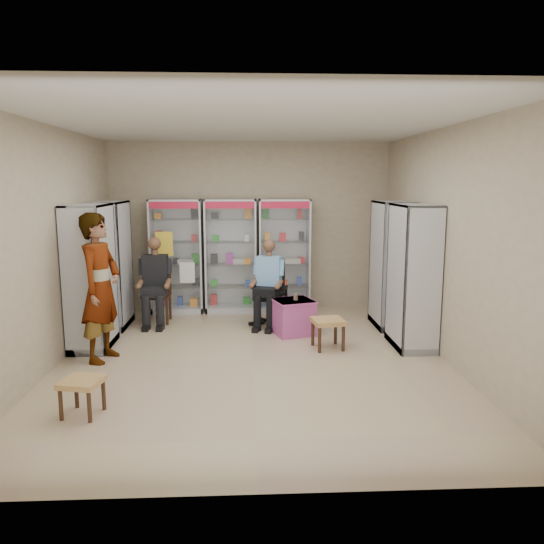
{
  "coord_description": "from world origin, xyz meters",
  "views": [
    {
      "loc": [
        -0.08,
        -6.61,
        2.3
      ],
      "look_at": [
        0.28,
        0.7,
        1.05
      ],
      "focal_mm": 35.0,
      "sensor_mm": 36.0,
      "label": 1
    }
  ],
  "objects_px": {
    "cabinet_right_far": "(391,265)",
    "cabinet_right_near": "(413,277)",
    "cabinet_back_left": "(177,256)",
    "woven_stool_b": "(83,397)",
    "seated_shopkeeper": "(269,286)",
    "cabinet_back_right": "(284,256)",
    "cabinet_left_near": "(91,277)",
    "cabinet_back_mid": "(231,256)",
    "pink_trunk": "(293,317)",
    "cabinet_left_far": "(111,265)",
    "office_chair": "(269,293)",
    "wooden_chair": "(157,294)",
    "standing_man": "(100,288)",
    "woven_stool_a": "(328,334)"
  },
  "relations": [
    {
      "from": "cabinet_right_far",
      "to": "cabinet_right_near",
      "type": "distance_m",
      "value": 1.1
    },
    {
      "from": "cabinet_back_left",
      "to": "woven_stool_b",
      "type": "xyz_separation_m",
      "value": [
        -0.42,
        -4.27,
        -0.81
      ]
    },
    {
      "from": "seated_shopkeeper",
      "to": "woven_stool_b",
      "type": "relative_size",
      "value": 3.53
    },
    {
      "from": "cabinet_back_right",
      "to": "cabinet_left_near",
      "type": "height_order",
      "value": "same"
    },
    {
      "from": "cabinet_back_left",
      "to": "cabinet_back_right",
      "type": "xyz_separation_m",
      "value": [
        1.9,
        0.0,
        0.0
      ]
    },
    {
      "from": "cabinet_back_mid",
      "to": "cabinet_left_near",
      "type": "height_order",
      "value": "same"
    },
    {
      "from": "cabinet_back_left",
      "to": "woven_stool_b",
      "type": "distance_m",
      "value": 4.37
    },
    {
      "from": "seated_shopkeeper",
      "to": "woven_stool_b",
      "type": "bearing_deg",
      "value": -104.46
    },
    {
      "from": "cabinet_back_left",
      "to": "cabinet_back_right",
      "type": "relative_size",
      "value": 1.0
    },
    {
      "from": "cabinet_back_left",
      "to": "pink_trunk",
      "type": "xyz_separation_m",
      "value": [
        1.93,
        -1.52,
        -0.73
      ]
    },
    {
      "from": "cabinet_back_left",
      "to": "cabinet_left_far",
      "type": "bearing_deg",
      "value": -135.0
    },
    {
      "from": "cabinet_right_near",
      "to": "pink_trunk",
      "type": "height_order",
      "value": "cabinet_right_near"
    },
    {
      "from": "cabinet_back_right",
      "to": "seated_shopkeeper",
      "type": "bearing_deg",
      "value": -107.0
    },
    {
      "from": "office_chair",
      "to": "woven_stool_b",
      "type": "xyz_separation_m",
      "value": [
        -2.01,
        -3.32,
        -0.33
      ]
    },
    {
      "from": "cabinet_back_left",
      "to": "cabinet_left_near",
      "type": "bearing_deg",
      "value": -114.61
    },
    {
      "from": "cabinet_left_far",
      "to": "cabinet_back_left",
      "type": "bearing_deg",
      "value": 135.0
    },
    {
      "from": "pink_trunk",
      "to": "woven_stool_b",
      "type": "relative_size",
      "value": 1.48
    },
    {
      "from": "cabinet_back_mid",
      "to": "seated_shopkeeper",
      "type": "height_order",
      "value": "cabinet_back_mid"
    },
    {
      "from": "woven_stool_b",
      "to": "wooden_chair",
      "type": "bearing_deg",
      "value": 87.29
    },
    {
      "from": "cabinet_left_far",
      "to": "woven_stool_b",
      "type": "distance_m",
      "value": 3.48
    },
    {
      "from": "cabinet_back_right",
      "to": "standing_man",
      "type": "relative_size",
      "value": 1.04
    },
    {
      "from": "cabinet_left_far",
      "to": "woven_stool_a",
      "type": "height_order",
      "value": "cabinet_left_far"
    },
    {
      "from": "cabinet_back_left",
      "to": "cabinet_right_near",
      "type": "height_order",
      "value": "same"
    },
    {
      "from": "wooden_chair",
      "to": "woven_stool_a",
      "type": "xyz_separation_m",
      "value": [
        2.6,
        -1.53,
        -0.26
      ]
    },
    {
      "from": "office_chair",
      "to": "standing_man",
      "type": "bearing_deg",
      "value": -126.87
    },
    {
      "from": "cabinet_back_left",
      "to": "woven_stool_b",
      "type": "relative_size",
      "value": 5.37
    },
    {
      "from": "cabinet_back_right",
      "to": "woven_stool_b",
      "type": "xyz_separation_m",
      "value": [
        -2.32,
        -4.27,
        -0.81
      ]
    },
    {
      "from": "cabinet_right_far",
      "to": "cabinet_right_near",
      "type": "bearing_deg",
      "value": -180.0
    },
    {
      "from": "cabinet_left_far",
      "to": "pink_trunk",
      "type": "bearing_deg",
      "value": 78.34
    },
    {
      "from": "cabinet_back_left",
      "to": "woven_stool_b",
      "type": "bearing_deg",
      "value": -95.58
    },
    {
      "from": "cabinet_right_far",
      "to": "office_chair",
      "type": "distance_m",
      "value": 2.0
    },
    {
      "from": "cabinet_back_left",
      "to": "cabinet_back_right",
      "type": "distance_m",
      "value": 1.9
    },
    {
      "from": "office_chair",
      "to": "woven_stool_a",
      "type": "distance_m",
      "value": 1.54
    },
    {
      "from": "cabinet_right_near",
      "to": "pink_trunk",
      "type": "distance_m",
      "value": 1.9
    },
    {
      "from": "wooden_chair",
      "to": "pink_trunk",
      "type": "height_order",
      "value": "wooden_chair"
    },
    {
      "from": "cabinet_back_right",
      "to": "cabinet_right_near",
      "type": "relative_size",
      "value": 1.0
    },
    {
      "from": "cabinet_back_left",
      "to": "seated_shopkeeper",
      "type": "distance_m",
      "value": 1.91
    },
    {
      "from": "office_chair",
      "to": "standing_man",
      "type": "xyz_separation_m",
      "value": [
        -2.24,
        -1.63,
        0.45
      ]
    },
    {
      "from": "pink_trunk",
      "to": "standing_man",
      "type": "relative_size",
      "value": 0.29
    },
    {
      "from": "cabinet_right_near",
      "to": "standing_man",
      "type": "height_order",
      "value": "cabinet_right_near"
    },
    {
      "from": "cabinet_right_near",
      "to": "wooden_chair",
      "type": "height_order",
      "value": "cabinet_right_near"
    },
    {
      "from": "office_chair",
      "to": "cabinet_back_mid",
      "type": "bearing_deg",
      "value": 141.05
    },
    {
      "from": "office_chair",
      "to": "seated_shopkeeper",
      "type": "bearing_deg",
      "value": -72.86
    },
    {
      "from": "cabinet_back_right",
      "to": "seated_shopkeeper",
      "type": "height_order",
      "value": "cabinet_back_right"
    },
    {
      "from": "cabinet_right_near",
      "to": "wooden_chair",
      "type": "relative_size",
      "value": 2.13
    },
    {
      "from": "cabinet_right_far",
      "to": "cabinet_left_far",
      "type": "distance_m",
      "value": 4.46
    },
    {
      "from": "cabinet_right_far",
      "to": "woven_stool_a",
      "type": "relative_size",
      "value": 4.74
    },
    {
      "from": "cabinet_back_mid",
      "to": "woven_stool_a",
      "type": "relative_size",
      "value": 4.74
    },
    {
      "from": "cabinet_left_far",
      "to": "wooden_chair",
      "type": "bearing_deg",
      "value": 106.39
    },
    {
      "from": "office_chair",
      "to": "seated_shopkeeper",
      "type": "height_order",
      "value": "seated_shopkeeper"
    }
  ]
}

